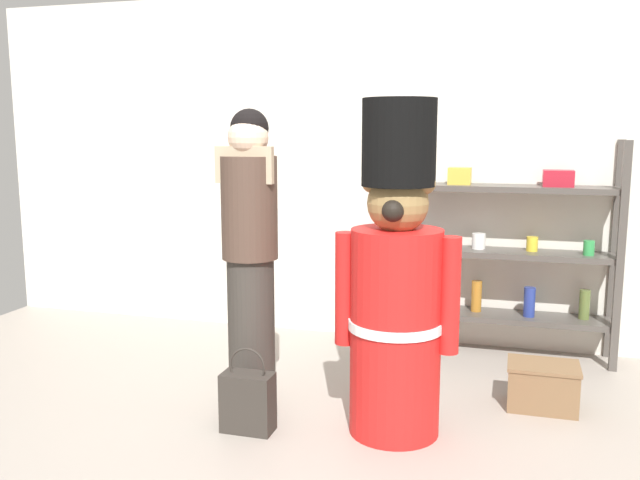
% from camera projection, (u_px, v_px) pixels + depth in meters
% --- Properties ---
extents(ground_plane, '(6.40, 6.40, 0.00)m').
position_uv_depth(ground_plane, '(280.00, 465.00, 3.20)').
color(ground_plane, '#9E9389').
extents(back_wall, '(6.40, 0.12, 2.60)m').
position_uv_depth(back_wall, '(376.00, 168.00, 5.08)').
color(back_wall, silver).
rests_on(back_wall, ground_plane).
extents(merchandise_shelf, '(1.50, 0.35, 1.52)m').
position_uv_depth(merchandise_shelf, '(506.00, 249.00, 4.69)').
color(merchandise_shelf, '#4C4742').
rests_on(merchandise_shelf, ground_plane).
extents(teddy_bear_guard, '(0.65, 0.49, 1.73)m').
position_uv_depth(teddy_bear_guard, '(396.00, 289.00, 3.44)').
color(teddy_bear_guard, red).
rests_on(teddy_bear_guard, ground_plane).
extents(person_shopper, '(0.33, 0.31, 1.69)m').
position_uv_depth(person_shopper, '(250.00, 252.00, 3.76)').
color(person_shopper, '#38332D').
rests_on(person_shopper, ground_plane).
extents(shopping_bag, '(0.27, 0.15, 0.46)m').
position_uv_depth(shopping_bag, '(248.00, 401.00, 3.54)').
color(shopping_bag, '#332D28').
rests_on(shopping_bag, ground_plane).
extents(display_crate, '(0.40, 0.29, 0.26)m').
position_uv_depth(display_crate, '(543.00, 386.00, 3.85)').
color(display_crate, brown).
rests_on(display_crate, ground_plane).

